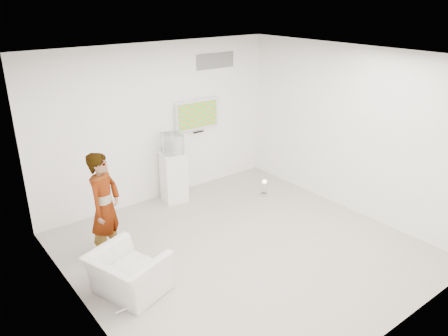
{
  "coord_description": "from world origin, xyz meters",
  "views": [
    {
      "loc": [
        -3.91,
        -4.55,
        3.79
      ],
      "look_at": [
        0.1,
        0.6,
        1.17
      ],
      "focal_mm": 35.0,
      "sensor_mm": 36.0,
      "label": 1
    }
  ],
  "objects_px": {
    "pedestal": "(174,177)",
    "armchair": "(128,273)",
    "floor_uplight": "(264,188)",
    "tv": "(197,115)",
    "person": "(105,207)"
  },
  "relations": [
    {
      "from": "tv",
      "to": "floor_uplight",
      "type": "relative_size",
      "value": 3.18
    },
    {
      "from": "armchair",
      "to": "person",
      "type": "bearing_deg",
      "value": -26.8
    },
    {
      "from": "tv",
      "to": "armchair",
      "type": "height_order",
      "value": "tv"
    },
    {
      "from": "pedestal",
      "to": "floor_uplight",
      "type": "bearing_deg",
      "value": -30.75
    },
    {
      "from": "tv",
      "to": "pedestal",
      "type": "xyz_separation_m",
      "value": [
        -0.76,
        -0.28,
        -1.06
      ]
    },
    {
      "from": "person",
      "to": "floor_uplight",
      "type": "height_order",
      "value": "person"
    },
    {
      "from": "pedestal",
      "to": "armchair",
      "type": "bearing_deg",
      "value": -134.03
    },
    {
      "from": "pedestal",
      "to": "floor_uplight",
      "type": "xyz_separation_m",
      "value": [
        1.54,
        -0.92,
        -0.34
      ]
    },
    {
      "from": "tv",
      "to": "armchair",
      "type": "xyz_separation_m",
      "value": [
        -2.76,
        -2.35,
        -1.24
      ]
    },
    {
      "from": "person",
      "to": "armchair",
      "type": "bearing_deg",
      "value": -135.47
    },
    {
      "from": "person",
      "to": "armchair",
      "type": "xyz_separation_m",
      "value": [
        -0.15,
        -0.97,
        -0.55
      ]
    },
    {
      "from": "tv",
      "to": "armchair",
      "type": "relative_size",
      "value": 1.06
    },
    {
      "from": "armchair",
      "to": "tv",
      "type": "bearing_deg",
      "value": -67.51
    },
    {
      "from": "floor_uplight",
      "to": "pedestal",
      "type": "bearing_deg",
      "value": 149.25
    },
    {
      "from": "tv",
      "to": "floor_uplight",
      "type": "xyz_separation_m",
      "value": [
        0.78,
        -1.2,
        -1.39
      ]
    }
  ]
}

